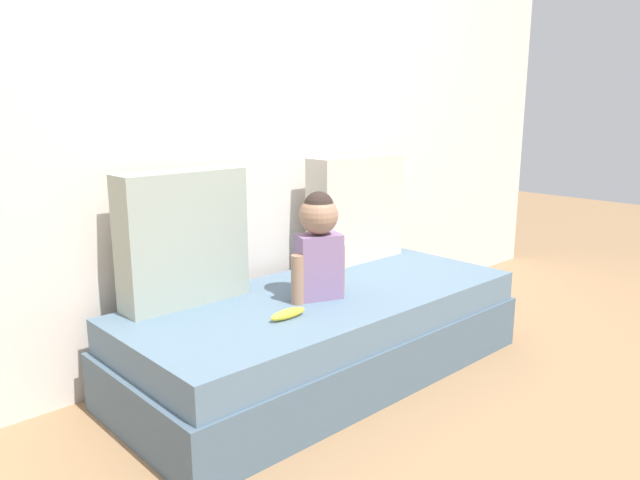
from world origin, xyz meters
TOP-DOWN VIEW (x-y plane):
  - ground_plane at (0.00, 0.00)m, footprint 12.00×12.00m
  - back_wall at (0.00, 0.54)m, footprint 5.11×0.10m
  - couch at (0.00, 0.00)m, footprint 1.91×0.83m
  - throw_pillow_left at (-0.52, 0.31)m, footprint 0.55×0.16m
  - throw_pillow_right at (0.52, 0.31)m, footprint 0.58×0.16m
  - toddler at (-0.06, -0.03)m, footprint 0.30×0.18m
  - banana at (-0.33, -0.14)m, footprint 0.17×0.05m

SIDE VIEW (x-z plane):
  - ground_plane at x=0.00m, z-range 0.00..0.00m
  - couch at x=0.00m, z-range 0.00..0.38m
  - banana at x=-0.33m, z-range 0.39..0.43m
  - toddler at x=-0.06m, z-range 0.40..0.87m
  - throw_pillow_right at x=0.52m, z-range 0.39..0.95m
  - throw_pillow_left at x=-0.52m, z-range 0.39..0.95m
  - back_wall at x=0.00m, z-range 0.00..2.53m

